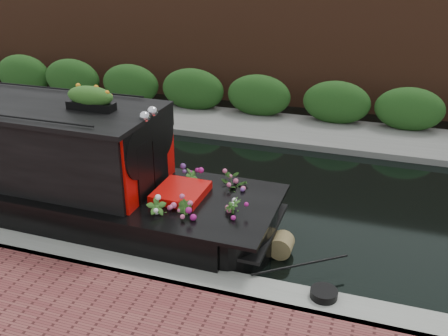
% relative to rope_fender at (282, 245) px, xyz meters
% --- Properties ---
extents(ground, '(80.00, 80.00, 0.00)m').
position_rel_rope_fender_xyz_m(ground, '(-2.25, 1.95, -0.20)').
color(ground, black).
rests_on(ground, ground).
extents(near_bank_coping, '(40.00, 0.60, 0.50)m').
position_rel_rope_fender_xyz_m(near_bank_coping, '(-2.25, -1.35, -0.20)').
color(near_bank_coping, gray).
rests_on(near_bank_coping, ground).
extents(far_bank_path, '(40.00, 2.40, 0.34)m').
position_rel_rope_fender_xyz_m(far_bank_path, '(-2.25, 6.15, -0.20)').
color(far_bank_path, slate).
rests_on(far_bank_path, ground).
extents(far_hedge, '(40.00, 1.10, 2.80)m').
position_rel_rope_fender_xyz_m(far_hedge, '(-2.25, 7.05, -0.20)').
color(far_hedge, '#1D4416').
rests_on(far_hedge, ground).
extents(far_brick_wall, '(40.00, 1.00, 8.00)m').
position_rel_rope_fender_xyz_m(far_brick_wall, '(-2.25, 9.15, -0.20)').
color(far_brick_wall, '#4E2A1A').
rests_on(far_brick_wall, ground).
extents(rope_fender, '(0.40, 0.38, 0.40)m').
position_rel_rope_fender_xyz_m(rope_fender, '(0.00, 0.00, 0.00)').
color(rope_fender, olive).
rests_on(rope_fender, ground).
extents(coiled_mooring_rope, '(0.41, 0.41, 0.12)m').
position_rel_rope_fender_xyz_m(coiled_mooring_rope, '(0.90, -1.24, 0.11)').
color(coiled_mooring_rope, black).
rests_on(coiled_mooring_rope, near_bank_coping).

